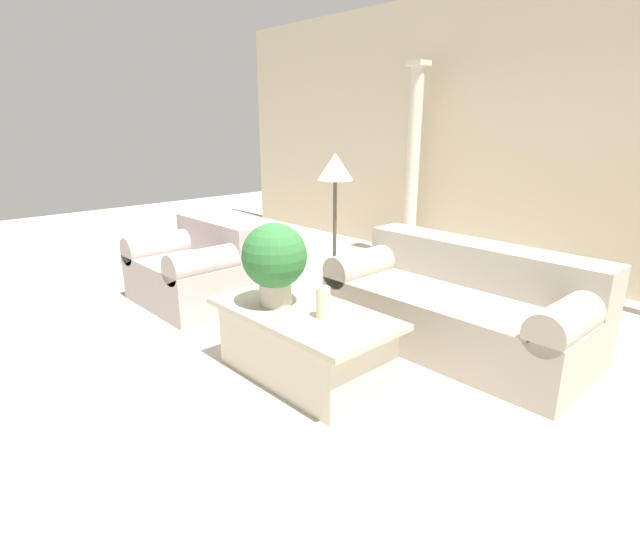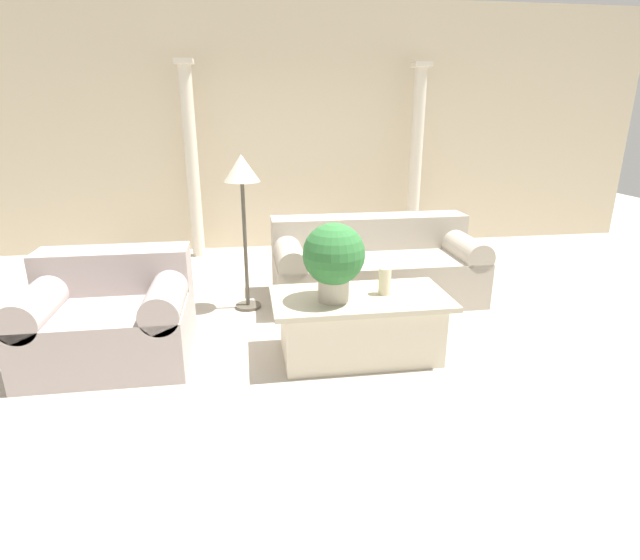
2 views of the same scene
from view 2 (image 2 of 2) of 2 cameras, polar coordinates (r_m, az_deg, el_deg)
ground_plane at (r=4.47m, az=1.10°, el=-5.46°), size 16.00×16.00×0.00m
wall_back at (r=7.01m, az=-3.07°, el=16.83°), size 10.00×0.06×3.20m
sofa_long at (r=5.14m, az=6.23°, el=1.69°), size 2.05×0.99×0.79m
loveseat at (r=4.18m, az=-22.78°, el=-3.61°), size 1.18×0.99×0.79m
coffee_table at (r=3.90m, az=4.53°, el=-5.17°), size 1.35×0.71×0.50m
potted_plant at (r=3.60m, az=1.59°, el=2.62°), size 0.45×0.45×0.58m
pillar_candle at (r=3.83m, az=7.41°, el=-0.12°), size 0.09×0.09×0.21m
floor_lamp at (r=4.65m, az=-8.90°, el=11.04°), size 0.33×0.33×1.47m
column_left at (r=6.66m, az=-14.45°, el=13.06°), size 0.22×0.22×2.42m
column_right at (r=7.02m, az=10.91°, el=13.57°), size 0.22×0.22×2.42m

